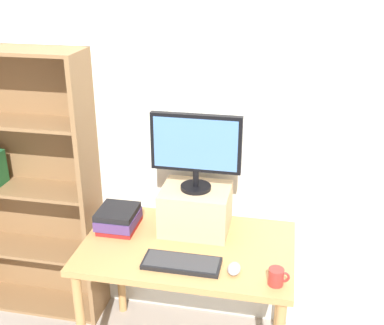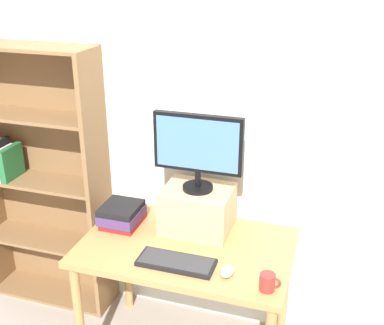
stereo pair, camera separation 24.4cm
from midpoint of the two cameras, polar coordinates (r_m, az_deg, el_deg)
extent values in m
cube|color=silver|center=(2.75, 4.73, 4.49)|extent=(7.00, 0.08, 2.60)
cube|color=#B7844C|center=(2.60, 2.04, -10.06)|extent=(1.12, 0.71, 0.04)
cylinder|color=#B7844C|center=(2.77, -10.64, -18.12)|extent=(0.05, 0.05, 0.73)
cylinder|color=#B7844C|center=(3.19, -5.53, -11.44)|extent=(0.05, 0.05, 0.73)
cylinder|color=#B7844C|center=(3.01, 13.28, -14.55)|extent=(0.05, 0.05, 0.73)
cube|color=olive|center=(2.96, -8.67, -3.45)|extent=(0.03, 0.28, 1.72)
cube|color=olive|center=(3.26, -14.35, -1.36)|extent=(0.87, 0.01, 1.72)
cube|color=olive|center=(3.60, -14.11, -14.64)|extent=(0.82, 0.27, 0.02)
cube|color=olive|center=(3.36, -14.82, -8.81)|extent=(0.82, 0.27, 0.02)
cube|color=olive|center=(3.16, -15.61, -2.15)|extent=(0.82, 0.27, 0.02)
cube|color=olive|center=(3.01, -16.48, 5.29)|extent=(0.82, 0.27, 0.02)
cube|color=olive|center=(2.91, -17.41, 12.98)|extent=(0.82, 0.27, 0.02)
cube|color=black|center=(3.22, -19.82, 0.36)|extent=(0.02, 0.20, 0.24)
cube|color=silver|center=(3.21, -19.22, -0.08)|extent=(0.04, 0.20, 0.20)
cube|color=#236B38|center=(3.18, -18.60, -0.06)|extent=(0.04, 0.20, 0.21)
cube|color=tan|center=(2.67, 3.30, -5.60)|extent=(0.37, 0.30, 0.25)
cylinder|color=black|center=(2.61, 3.37, -3.03)|extent=(0.17, 0.17, 0.02)
cylinder|color=black|center=(2.58, 3.40, -1.94)|extent=(0.03, 0.03, 0.09)
cube|color=black|center=(2.50, 3.51, 2.24)|extent=(0.48, 0.04, 0.31)
cube|color=#4C7AB7|center=(2.48, 3.39, 2.08)|extent=(0.44, 0.00, 0.28)
cube|color=black|center=(2.43, 1.05, -11.85)|extent=(0.39, 0.16, 0.02)
cube|color=#333335|center=(2.42, 1.05, -11.61)|extent=(0.36, 0.14, 0.00)
ellipsoid|color=#99999E|center=(2.38, 7.21, -12.75)|extent=(0.06, 0.10, 0.04)
cube|color=maroon|center=(2.78, -5.67, -6.98)|extent=(0.20, 0.23, 0.03)
cube|color=#4C336B|center=(2.75, -5.82, -6.28)|extent=(0.21, 0.24, 0.06)
cube|color=black|center=(2.73, -5.91, -5.44)|extent=(0.21, 0.22, 0.03)
cylinder|color=#9E2D28|center=(2.30, 12.02, -13.80)|extent=(0.07, 0.07, 0.08)
torus|color=#9E2D28|center=(2.30, 12.96, -13.83)|extent=(0.06, 0.01, 0.06)
camera|label=1|loc=(0.12, -87.14, 1.23)|focal=45.00mm
camera|label=2|loc=(0.12, 92.86, -1.23)|focal=45.00mm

